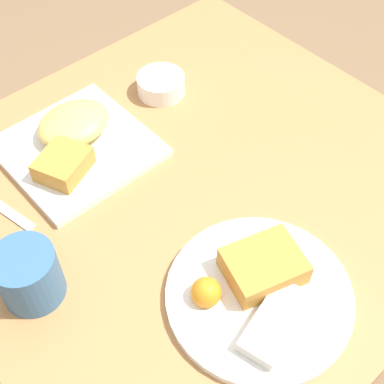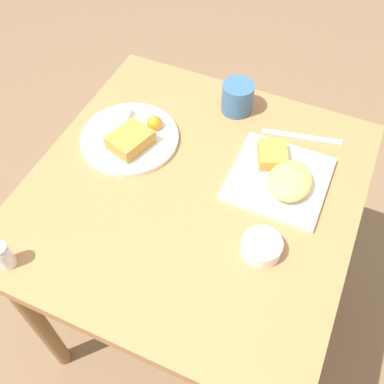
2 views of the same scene
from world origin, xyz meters
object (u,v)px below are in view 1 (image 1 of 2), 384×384
Objects in this scene: plate_square_near at (74,141)px; plate_oval_far at (259,291)px; sauce_ramekin at (161,84)px; coffee_mug at (29,276)px.

plate_oval_far is (-0.03, 0.42, -0.01)m from plate_square_near.
plate_oval_far reaches higher than sauce_ramekin.
coffee_mug is (0.21, 0.20, 0.02)m from plate_square_near.
plate_square_near is at bearing -86.07° from plate_oval_far.
plate_oval_far is at bearing 67.11° from sauce_ramekin.
coffee_mug reaches higher than plate_oval_far.
sauce_ramekin is at bearing -152.62° from coffee_mug.
plate_square_near is 2.68× the size of coffee_mug.
plate_oval_far is at bearing 136.73° from coffee_mug.
sauce_ramekin is (-0.19, -0.44, 0.00)m from plate_oval_far.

